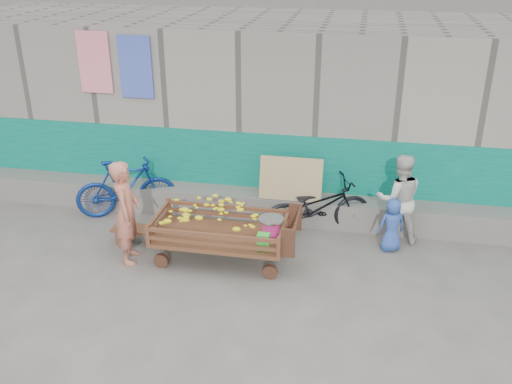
% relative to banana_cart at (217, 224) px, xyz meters
% --- Properties ---
extents(ground, '(80.00, 80.00, 0.00)m').
position_rel_banana_cart_xyz_m(ground, '(0.57, -0.90, -0.60)').
color(ground, '#585650').
rests_on(ground, ground).
extents(building_wall, '(12.00, 3.50, 3.00)m').
position_rel_banana_cart_xyz_m(building_wall, '(0.57, 3.15, 0.87)').
color(building_wall, gray).
rests_on(building_wall, ground).
extents(banana_cart, '(2.07, 0.95, 0.88)m').
position_rel_banana_cart_xyz_m(banana_cart, '(0.00, 0.00, 0.00)').
color(banana_cart, brown).
rests_on(banana_cart, ground).
extents(bench, '(1.04, 0.31, 0.26)m').
position_rel_banana_cart_xyz_m(bench, '(-1.20, 0.25, -0.41)').
color(bench, brown).
rests_on(bench, ground).
extents(vendor_man, '(0.49, 0.63, 1.54)m').
position_rel_banana_cart_xyz_m(vendor_man, '(-1.26, -0.22, 0.17)').
color(vendor_man, '#C9715A').
rests_on(vendor_man, ground).
extents(woman, '(0.78, 0.65, 1.43)m').
position_rel_banana_cart_xyz_m(woman, '(2.55, 1.08, 0.12)').
color(woman, silver).
rests_on(woman, ground).
extents(child, '(0.48, 0.40, 0.84)m').
position_rel_banana_cart_xyz_m(child, '(2.47, 0.78, -0.18)').
color(child, '#2F53B3').
rests_on(child, ground).
extents(bicycle_dark, '(1.83, 1.27, 0.91)m').
position_rel_banana_cart_xyz_m(bicycle_dark, '(1.33, 1.10, -0.14)').
color(bicycle_dark, black).
rests_on(bicycle_dark, ground).
extents(bicycle_blue, '(1.71, 1.09, 1.00)m').
position_rel_banana_cart_xyz_m(bicycle_blue, '(-1.86, 1.13, -0.10)').
color(bicycle_blue, navy).
rests_on(bicycle_blue, ground).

